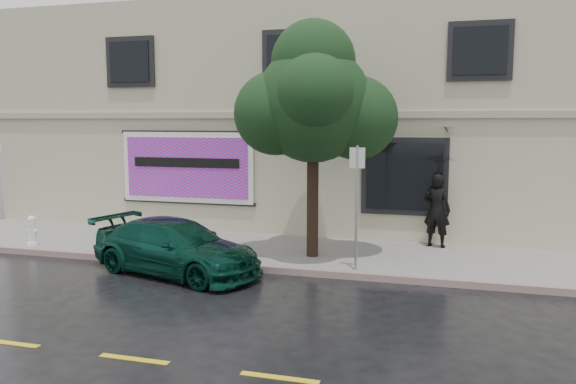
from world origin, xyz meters
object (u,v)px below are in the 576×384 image
(fire_hydrant, at_px, (32,231))
(pedestrian, at_px, (437,210))
(street_tree, at_px, (313,105))
(car, at_px, (176,247))

(fire_hydrant, bearing_deg, pedestrian, -9.63)
(street_tree, relative_size, fire_hydrant, 6.34)
(pedestrian, height_order, street_tree, street_tree)
(car, bearing_deg, pedestrian, -39.92)
(car, distance_m, fire_hydrant, 4.81)
(street_tree, bearing_deg, pedestrian, 32.93)
(pedestrian, relative_size, street_tree, 0.38)
(pedestrian, xyz_separation_m, fire_hydrant, (-10.32, -2.73, -0.58))
(car, xyz_separation_m, fire_hydrant, (-4.70, 1.00, -0.07))
(pedestrian, xyz_separation_m, street_tree, (-2.89, -1.87, 2.69))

